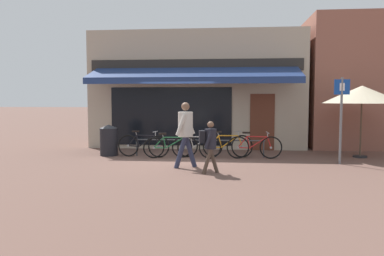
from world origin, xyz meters
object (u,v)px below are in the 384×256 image
pedestrian_adult (185,128)px  bicycle_orange (226,146)px  parking_sign (341,111)px  cafe_parasol (362,95)px  bicycle_black (143,145)px  bicycle_red (254,147)px  pedestrian_child (209,141)px  bicycle_silver (197,146)px  bicycle_green (171,146)px  litter_bin (109,140)px

pedestrian_adult → bicycle_orange: bearing=56.3°
parking_sign → cafe_parasol: 1.78m
bicycle_black → bicycle_red: bearing=5.5°
bicycle_red → pedestrian_child: bearing=-121.6°
bicycle_silver → cafe_parasol: cafe_parasol is taller
pedestrian_child → bicycle_black: bearing=121.9°
bicycle_green → bicycle_silver: bicycle_green is taller
bicycle_red → pedestrian_adult: (-2.01, -1.74, 0.71)m
pedestrian_adult → litter_bin: (-2.84, 1.98, -0.58)m
bicycle_red → parking_sign: size_ratio=0.70×
bicycle_green → pedestrian_adult: size_ratio=0.96×
cafe_parasol → pedestrian_adult: bearing=-156.6°
bicycle_silver → pedestrian_child: 2.81m
cafe_parasol → parking_sign: bearing=-127.1°
bicycle_black → cafe_parasol: size_ratio=0.70×
bicycle_orange → bicycle_red: bicycle_orange is taller
bicycle_black → bicycle_red: 3.62m
litter_bin → bicycle_red: bearing=-2.8°
pedestrian_child → parking_sign: size_ratio=0.53×
bicycle_green → pedestrian_adult: 1.96m
litter_bin → cafe_parasol: cafe_parasol is taller
bicycle_green → cafe_parasol: cafe_parasol is taller
bicycle_orange → litter_bin: size_ratio=1.70×
bicycle_black → pedestrian_adult: bearing=-41.8°
cafe_parasol → bicycle_orange: bearing=-172.7°
bicycle_green → bicycle_silver: bearing=0.6°
bicycle_black → pedestrian_child: pedestrian_child is taller
bicycle_black → bicycle_red: (3.62, -0.04, -0.00)m
bicycle_green → bicycle_orange: size_ratio=0.99×
bicycle_silver → bicycle_red: size_ratio=0.94×
bicycle_black → bicycle_silver: size_ratio=1.06×
parking_sign → pedestrian_adult: bearing=-167.3°
pedestrian_adult → pedestrian_child: bearing=-50.0°
bicycle_black → litter_bin: 1.25m
parking_sign → pedestrian_child: bearing=-154.6°
bicycle_orange → cafe_parasol: (4.37, 0.56, 1.65)m
bicycle_red → cafe_parasol: size_ratio=0.70×
parking_sign → cafe_parasol: (1.03, 1.37, 0.50)m
bicycle_green → bicycle_red: 2.69m
bicycle_black → litter_bin: bearing=176.8°
bicycle_silver → pedestrian_child: (0.53, -2.72, 0.47)m
pedestrian_child → litter_bin: bearing=131.9°
bicycle_orange → pedestrian_child: pedestrian_child is taller
bicycle_orange → cafe_parasol: 4.71m
bicycle_black → pedestrian_child: bearing=-41.8°
bicycle_black → cafe_parasol: (7.09, 0.59, 1.66)m
bicycle_orange → pedestrian_adult: 2.24m
cafe_parasol → bicycle_black: bearing=-175.2°
bicycle_orange → pedestrian_child: bearing=-116.7°
bicycle_black → cafe_parasol: cafe_parasol is taller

